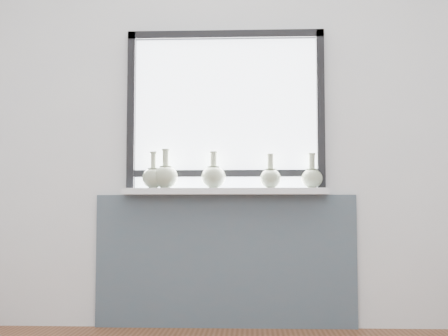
{
  "coord_description": "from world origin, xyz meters",
  "views": [
    {
      "loc": [
        0.17,
        -2.31,
        0.73
      ],
      "look_at": [
        0.0,
        1.55,
        1.02
      ],
      "focal_mm": 50.0,
      "sensor_mm": 36.0,
      "label": 1
    }
  ],
  "objects_px": {
    "vase_b": "(165,176)",
    "vase_d": "(270,177)",
    "vase_a": "(153,177)",
    "vase_c": "(214,176)",
    "windowsill": "(225,191)",
    "vase_e": "(312,177)"
  },
  "relations": [
    {
      "from": "vase_a",
      "to": "vase_d",
      "type": "bearing_deg",
      "value": 0.79
    },
    {
      "from": "vase_b",
      "to": "vase_d",
      "type": "relative_size",
      "value": 1.15
    },
    {
      "from": "vase_d",
      "to": "vase_e",
      "type": "xyz_separation_m",
      "value": [
        0.27,
        0.02,
        0.0
      ]
    },
    {
      "from": "vase_b",
      "to": "vase_d",
      "type": "distance_m",
      "value": 0.68
    },
    {
      "from": "windowsill",
      "to": "vase_c",
      "type": "distance_m",
      "value": 0.13
    },
    {
      "from": "vase_b",
      "to": "vase_e",
      "type": "distance_m",
      "value": 0.94
    },
    {
      "from": "vase_c",
      "to": "vase_d",
      "type": "xyz_separation_m",
      "value": [
        0.37,
        -0.01,
        -0.01
      ]
    },
    {
      "from": "windowsill",
      "to": "vase_d",
      "type": "relative_size",
      "value": 5.95
    },
    {
      "from": "vase_c",
      "to": "windowsill",
      "type": "bearing_deg",
      "value": 2.57
    },
    {
      "from": "windowsill",
      "to": "vase_a",
      "type": "height_order",
      "value": "vase_a"
    },
    {
      "from": "vase_b",
      "to": "vase_d",
      "type": "height_order",
      "value": "vase_b"
    },
    {
      "from": "windowsill",
      "to": "vase_d",
      "type": "bearing_deg",
      "value": -1.81
    },
    {
      "from": "vase_a",
      "to": "vase_c",
      "type": "height_order",
      "value": "vase_c"
    },
    {
      "from": "windowsill",
      "to": "vase_e",
      "type": "distance_m",
      "value": 0.57
    },
    {
      "from": "vase_b",
      "to": "vase_c",
      "type": "xyz_separation_m",
      "value": [
        0.31,
        0.02,
        -0.0
      ]
    },
    {
      "from": "vase_a",
      "to": "vase_b",
      "type": "relative_size",
      "value": 0.94
    },
    {
      "from": "windowsill",
      "to": "vase_c",
      "type": "bearing_deg",
      "value": -177.43
    },
    {
      "from": "vase_c",
      "to": "vase_d",
      "type": "relative_size",
      "value": 1.08
    },
    {
      "from": "vase_a",
      "to": "vase_c",
      "type": "relative_size",
      "value": 0.99
    },
    {
      "from": "vase_b",
      "to": "windowsill",
      "type": "bearing_deg",
      "value": 4.0
    },
    {
      "from": "vase_e",
      "to": "windowsill",
      "type": "bearing_deg",
      "value": -179.02
    },
    {
      "from": "windowsill",
      "to": "vase_d",
      "type": "distance_m",
      "value": 0.31
    }
  ]
}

